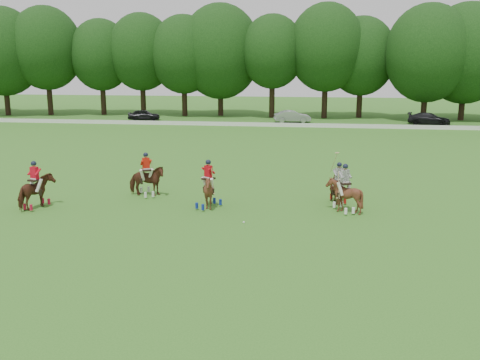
# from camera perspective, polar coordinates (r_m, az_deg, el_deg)

# --- Properties ---
(ground) EXTENTS (180.00, 180.00, 0.00)m
(ground) POSITION_cam_1_polar(r_m,az_deg,el_deg) (22.67, -6.96, -5.57)
(ground) COLOR #326F1F
(ground) RESTS_ON ground
(tree_line) EXTENTS (117.98, 14.32, 14.75)m
(tree_line) POSITION_cam_1_polar(r_m,az_deg,el_deg) (69.06, 3.75, 13.49)
(tree_line) COLOR black
(tree_line) RESTS_ON ground
(boundary_rail) EXTENTS (120.00, 0.10, 0.44)m
(boundary_rail) POSITION_cam_1_polar(r_m,az_deg,el_deg) (59.45, 2.61, 5.93)
(boundary_rail) COLOR white
(boundary_rail) RESTS_ON ground
(car_left) EXTENTS (4.06, 2.19, 1.31)m
(car_left) POSITION_cam_1_polar(r_m,az_deg,el_deg) (66.99, -10.21, 6.86)
(car_left) COLOR black
(car_left) RESTS_ON ground
(car_mid) EXTENTS (4.47, 2.26, 1.40)m
(car_mid) POSITION_cam_1_polar(r_m,az_deg,el_deg) (63.66, 5.59, 6.76)
(car_mid) COLOR #A0A0A5
(car_mid) RESTS_ON ground
(car_right) EXTENTS (4.99, 3.09, 1.35)m
(car_right) POSITION_cam_1_polar(r_m,az_deg,el_deg) (64.83, 19.52, 6.18)
(car_right) COLOR black
(car_right) RESTS_ON ground
(polo_red_a) EXTENTS (1.34, 2.10, 2.35)m
(polo_red_a) POSITION_cam_1_polar(r_m,az_deg,el_deg) (27.73, -20.94, -1.14)
(polo_red_a) COLOR #492213
(polo_red_a) RESTS_ON ground
(polo_red_b) EXTENTS (2.10, 2.01, 2.35)m
(polo_red_b) POSITION_cam_1_polar(r_m,az_deg,el_deg) (28.72, -9.93, -0.06)
(polo_red_b) COLOR #492213
(polo_red_b) RESTS_ON ground
(polo_red_c) EXTENTS (1.99, 2.04, 2.40)m
(polo_red_c) POSITION_cam_1_polar(r_m,az_deg,el_deg) (25.96, -3.37, -1.15)
(polo_red_c) COLOR #492213
(polo_red_c) RESTS_ON ground
(polo_stripe_a) EXTENTS (1.26, 1.75, 2.62)m
(polo_stripe_a) POSITION_cam_1_polar(r_m,az_deg,el_deg) (27.41, 10.45, -0.91)
(polo_stripe_a) COLOR #492213
(polo_stripe_a) RESTS_ON ground
(polo_stripe_b) EXTENTS (1.81, 1.89, 2.33)m
(polo_stripe_b) POSITION_cam_1_polar(r_m,az_deg,el_deg) (25.74, 11.05, -1.57)
(polo_stripe_b) COLOR #492213
(polo_stripe_b) RESTS_ON ground
(polo_ball) EXTENTS (0.09, 0.09, 0.09)m
(polo_ball) POSITION_cam_1_polar(r_m,az_deg,el_deg) (23.73, 0.40, -4.53)
(polo_ball) COLOR white
(polo_ball) RESTS_ON ground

